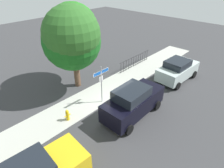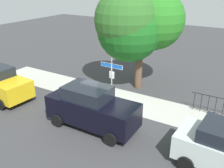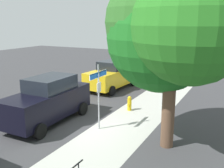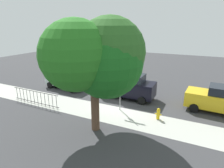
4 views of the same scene
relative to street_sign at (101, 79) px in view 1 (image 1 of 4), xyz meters
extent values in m
plane|color=#38383A|center=(0.22, -0.40, -1.93)|extent=(60.00, 60.00, 0.00)
cube|color=#ACADA3|center=(2.22, 0.90, -1.93)|extent=(24.00, 2.60, 0.00)
cylinder|color=#9EA0A5|center=(0.00, 0.00, -0.50)|extent=(0.07, 0.07, 2.87)
cube|color=#144799|center=(0.00, 0.00, 0.50)|extent=(1.36, 0.02, 0.22)
cube|color=white|center=(0.00, 0.00, 0.50)|extent=(1.39, 0.02, 0.25)
cube|color=silver|center=(0.00, 0.02, -0.05)|extent=(0.32, 0.02, 0.42)
cylinder|color=brown|center=(0.23, 3.10, -0.41)|extent=(0.48, 0.48, 3.03)
sphere|color=#256F1E|center=(0.84, 3.85, 2.57)|extent=(3.79, 3.79, 3.79)
sphere|color=#185E1B|center=(-0.27, 2.58, 2.09)|extent=(4.09, 4.09, 4.09)
sphere|color=#2A6022|center=(-0.38, 2.35, 2.66)|extent=(3.91, 3.91, 3.91)
sphere|color=#1B641D|center=(0.97, 3.71, 2.04)|extent=(2.58, 2.58, 2.58)
cylinder|color=black|center=(-4.92, -1.93, -1.61)|extent=(0.65, 0.26, 0.64)
cube|color=black|center=(0.42, -2.51, -1.02)|extent=(4.61, 1.83, 1.18)
cube|color=black|center=(0.14, -2.51, -0.11)|extent=(2.22, 1.59, 0.63)
cylinder|color=black|center=(1.97, -1.61, -1.61)|extent=(0.64, 0.23, 0.64)
cylinder|color=black|center=(1.99, -3.38, -1.61)|extent=(0.64, 0.23, 0.64)
cylinder|color=black|center=(-1.15, -1.64, -1.61)|extent=(0.64, 0.23, 0.64)
cylinder|color=black|center=(-1.13, -3.42, -1.61)|extent=(0.64, 0.23, 0.64)
cube|color=#B6C5C2|center=(6.77, -2.41, -1.11)|extent=(4.25, 2.06, 1.00)
cube|color=black|center=(6.52, -2.40, -0.33)|extent=(2.08, 1.72, 0.56)
cylinder|color=black|center=(8.23, -1.58, -1.61)|extent=(0.65, 0.26, 0.64)
cylinder|color=black|center=(8.12, -3.40, -1.61)|extent=(0.65, 0.26, 0.64)
cylinder|color=black|center=(5.41, -1.42, -1.61)|extent=(0.65, 0.26, 0.64)
cylinder|color=black|center=(5.31, -3.24, -1.61)|extent=(0.65, 0.26, 0.64)
cylinder|color=black|center=(6.41, 1.90, -0.88)|extent=(4.61, 0.04, 0.04)
cylinder|color=black|center=(6.41, 1.90, -1.81)|extent=(4.61, 0.04, 0.04)
cylinder|color=black|center=(4.30, 1.90, -1.41)|extent=(0.03, 0.03, 1.05)
cylinder|color=black|center=(4.68, 1.90, -1.41)|extent=(0.03, 0.03, 1.05)
cylinder|color=black|center=(5.07, 1.90, -1.41)|extent=(0.03, 0.03, 1.05)
cylinder|color=black|center=(5.45, 1.90, -1.41)|extent=(0.03, 0.03, 1.05)
cylinder|color=black|center=(5.83, 1.90, -1.41)|extent=(0.03, 0.03, 1.05)
cylinder|color=black|center=(6.22, 1.90, -1.41)|extent=(0.03, 0.03, 1.05)
cylinder|color=black|center=(6.60, 1.90, -1.41)|extent=(0.03, 0.03, 1.05)
cylinder|color=black|center=(6.99, 1.90, -1.41)|extent=(0.03, 0.03, 1.05)
cylinder|color=black|center=(7.37, 1.90, -1.41)|extent=(0.03, 0.03, 1.05)
cylinder|color=black|center=(7.75, 1.90, -1.41)|extent=(0.03, 0.03, 1.05)
cylinder|color=black|center=(8.14, 1.90, -1.41)|extent=(0.03, 0.03, 1.05)
cylinder|color=black|center=(8.52, 1.90, -1.41)|extent=(0.03, 0.03, 1.05)
cylinder|color=yellow|center=(-2.86, 0.20, -1.62)|extent=(0.22, 0.22, 0.62)
sphere|color=yellow|center=(-2.86, 0.20, -1.25)|extent=(0.20, 0.20, 0.20)
cylinder|color=yellow|center=(-3.02, 0.20, -1.59)|extent=(0.10, 0.09, 0.09)
cylinder|color=yellow|center=(-2.70, 0.20, -1.59)|extent=(0.10, 0.09, 0.09)
camera|label=1|loc=(-7.60, -8.12, 6.32)|focal=30.07mm
camera|label=2|loc=(6.83, -11.28, 5.00)|focal=40.03mm
camera|label=3|loc=(9.30, 5.48, 2.70)|focal=41.95mm
camera|label=4|loc=(-5.10, 11.78, 4.09)|focal=30.46mm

